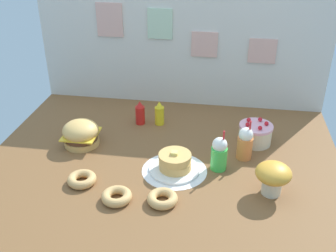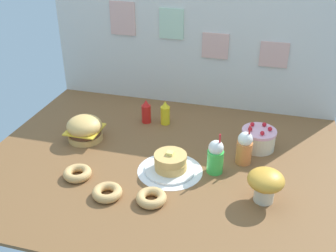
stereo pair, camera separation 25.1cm
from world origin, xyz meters
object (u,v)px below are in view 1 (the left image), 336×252
ketchup_bottle (140,113)px  cream_soda_cup (219,154)px  donut_pink_glaze (82,179)px  donut_vanilla (162,198)px  layer_cake (255,134)px  pancake_stack (175,163)px  orange_float_cup (245,143)px  mustard_bottle (159,114)px  donut_chocolate (117,196)px  mushroom_stool (273,176)px  burger (81,133)px

ketchup_bottle → cream_soda_cup: 0.77m
donut_pink_glaze → donut_vanilla: (0.48, -0.10, 0.00)m
layer_cake → donut_vanilla: bearing=-125.6°
pancake_stack → orange_float_cup: orange_float_cup is taller
layer_cake → donut_pink_glaze: size_ratio=1.34×
layer_cake → cream_soda_cup: cream_soda_cup is taller
layer_cake → cream_soda_cup: (-0.23, -0.34, 0.04)m
mustard_bottle → cream_soda_cup: size_ratio=0.67×
ketchup_bottle → donut_vanilla: size_ratio=1.08×
layer_cake → mustard_bottle: mustard_bottle is taller
ketchup_bottle → orange_float_cup: bearing=-25.0°
layer_cake → donut_chocolate: 1.05m
mustard_bottle → mushroom_stool: bearing=-43.1°
orange_float_cup → mushroom_stool: (0.14, -0.34, 0.01)m
donut_vanilla → donut_chocolate: bearing=-175.4°
cream_soda_cup → donut_vanilla: cream_soda_cup is taller
orange_float_cup → cream_soda_cup: bearing=-136.6°
layer_cake → donut_pink_glaze: bearing=-148.4°
donut_chocolate → cream_soda_cup: bearing=36.3°
donut_vanilla → donut_pink_glaze: bearing=168.4°
donut_chocolate → donut_vanilla: size_ratio=1.00×
orange_float_cup → donut_vanilla: orange_float_cup is taller
orange_float_cup → donut_chocolate: bearing=-142.0°
cream_soda_cup → donut_chocolate: (-0.53, -0.39, -0.08)m
ketchup_bottle → donut_chocolate: size_ratio=1.08×
burger → ketchup_bottle: bearing=47.0°
donut_pink_glaze → orange_float_cup: bearing=24.2°
orange_float_cup → donut_vanilla: (-0.43, -0.51, -0.08)m
donut_pink_glaze → mushroom_stool: 1.07m
layer_cake → mushroom_stool: mushroom_stool is taller
mushroom_stool → pancake_stack: bearing=166.9°
donut_chocolate → donut_vanilla: same height
pancake_stack → mushroom_stool: 0.57m
orange_float_cup → mushroom_stool: size_ratio=1.36×
cream_soda_cup → orange_float_cup: bearing=43.4°
donut_pink_glaze → donut_chocolate: size_ratio=1.00×
donut_chocolate → mustard_bottle: bearing=85.1°
burger → orange_float_cup: (1.07, 0.00, 0.02)m
burger → pancake_stack: size_ratio=0.78×
mustard_bottle → donut_pink_glaze: mustard_bottle is taller
mustard_bottle → layer_cake: bearing=-13.7°
ketchup_bottle → mushroom_stool: mushroom_stool is taller
donut_vanilla → mustard_bottle: bearing=101.0°
mushroom_stool → layer_cake: bearing=97.6°
layer_cake → donut_pink_glaze: layer_cake is taller
cream_soda_cup → donut_vanilla: bearing=-127.4°
donut_chocolate → orange_float_cup: bearing=38.0°
donut_chocolate → layer_cake: bearing=44.0°
cream_soda_cup → layer_cake: bearing=56.4°
donut_chocolate → mushroom_stool: 0.85m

